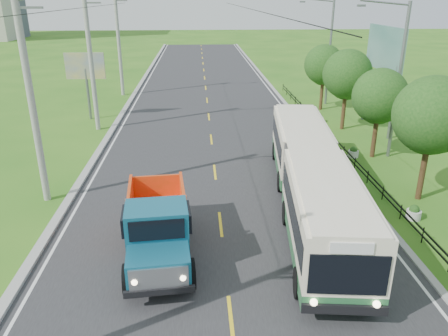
{
  "coord_description": "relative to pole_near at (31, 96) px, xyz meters",
  "views": [
    {
      "loc": [
        -0.86,
        -10.71,
        9.29
      ],
      "look_at": [
        0.26,
        7.85,
        1.9
      ],
      "focal_mm": 35.0,
      "sensor_mm": 36.0,
      "label": 1
    }
  ],
  "objects": [
    {
      "name": "ground",
      "position": [
        8.26,
        -9.0,
        -5.09
      ],
      "size": [
        240.0,
        240.0,
        0.0
      ],
      "primitive_type": "plane",
      "color": "#2B6718",
      "rests_on": "ground"
    },
    {
      "name": "road",
      "position": [
        8.26,
        11.0,
        -5.08
      ],
      "size": [
        14.0,
        120.0,
        0.02
      ],
      "primitive_type": "cube",
      "color": "#28282B",
      "rests_on": "ground"
    },
    {
      "name": "curb_left",
      "position": [
        1.06,
        11.0,
        -5.02
      ],
      "size": [
        0.4,
        120.0,
        0.15
      ],
      "primitive_type": "cube",
      "color": "#9E9E99",
      "rests_on": "ground"
    },
    {
      "name": "curb_right",
      "position": [
        15.41,
        11.0,
        -5.04
      ],
      "size": [
        0.3,
        120.0,
        0.1
      ],
      "primitive_type": "cube",
      "color": "#9E9E99",
      "rests_on": "ground"
    },
    {
      "name": "edge_line_left",
      "position": [
        1.61,
        11.0,
        -5.07
      ],
      "size": [
        0.12,
        120.0,
        0.0
      ],
      "primitive_type": "cube",
      "color": "silver",
      "rests_on": "road"
    },
    {
      "name": "edge_line_right",
      "position": [
        14.91,
        11.0,
        -5.07
      ],
      "size": [
        0.12,
        120.0,
        0.0
      ],
      "primitive_type": "cube",
      "color": "silver",
      "rests_on": "road"
    },
    {
      "name": "centre_dash",
      "position": [
        8.26,
        -9.0,
        -5.07
      ],
      "size": [
        0.12,
        2.2,
        0.0
      ],
      "primitive_type": "cube",
      "color": "yellow",
      "rests_on": "road"
    },
    {
      "name": "railing_right",
      "position": [
        16.26,
        5.0,
        -4.79
      ],
      "size": [
        0.04,
        40.0,
        0.6
      ],
      "primitive_type": "cube",
      "color": "black",
      "rests_on": "ground"
    },
    {
      "name": "pole_near",
      "position": [
        0.0,
        0.0,
        0.0
      ],
      "size": [
        3.51,
        0.32,
        10.0
      ],
      "color": "gray",
      "rests_on": "ground"
    },
    {
      "name": "pole_mid",
      "position": [
        0.0,
        12.0,
        0.0
      ],
      "size": [
        3.51,
        0.32,
        10.0
      ],
      "color": "gray",
      "rests_on": "ground"
    },
    {
      "name": "pole_far",
      "position": [
        0.0,
        24.0,
        0.0
      ],
      "size": [
        3.51,
        0.32,
        10.0
      ],
      "color": "gray",
      "rests_on": "ground"
    },
    {
      "name": "tree_third",
      "position": [
        18.12,
        -0.86,
        -1.11
      ],
      "size": [
        3.6,
        3.62,
        6.0
      ],
      "color": "#382314",
      "rests_on": "ground"
    },
    {
      "name": "tree_fourth",
      "position": [
        18.12,
        5.14,
        -1.51
      ],
      "size": [
        3.24,
        3.31,
        5.4
      ],
      "color": "#382314",
      "rests_on": "ground"
    },
    {
      "name": "tree_fifth",
      "position": [
        18.12,
        11.14,
        -1.24
      ],
      "size": [
        3.48,
        3.52,
        5.8
      ],
      "color": "#382314",
      "rests_on": "ground"
    },
    {
      "name": "tree_back",
      "position": [
        18.12,
        17.14,
        -1.44
      ],
      "size": [
        3.3,
        3.36,
        5.5
      ],
      "color": "#382314",
      "rests_on": "ground"
    },
    {
      "name": "streetlight_mid",
      "position": [
        18.9,
        5.0,
        -0.19
      ],
      "size": [
        3.02,
        0.2,
        9.07
      ],
      "color": "slate",
      "rests_on": "ground"
    },
    {
      "name": "streetlight_far",
      "position": [
        18.9,
        19.0,
        -0.19
      ],
      "size": [
        3.02,
        0.2,
        9.07
      ],
      "color": "slate",
      "rests_on": "ground"
    },
    {
      "name": "planter_near",
      "position": [
        16.86,
        -3.0,
        -4.81
      ],
      "size": [
        0.64,
        0.64,
        0.67
      ],
      "color": "silver",
      "rests_on": "ground"
    },
    {
      "name": "planter_mid",
      "position": [
        16.86,
        5.0,
        -4.81
      ],
      "size": [
        0.64,
        0.64,
        0.67
      ],
      "color": "silver",
      "rests_on": "ground"
    },
    {
      "name": "planter_far",
      "position": [
        16.86,
        13.0,
        -4.81
      ],
      "size": [
        0.64,
        0.64,
        0.67
      ],
      "color": "silver",
      "rests_on": "ground"
    },
    {
      "name": "billboard_left",
      "position": [
        -1.24,
        15.0,
        -1.23
      ],
      "size": [
        3.0,
        0.2,
        5.2
      ],
      "color": "slate",
      "rests_on": "ground"
    },
    {
      "name": "billboard_right",
      "position": [
        20.56,
        11.0,
        0.25
      ],
      "size": [
        0.24,
        6.0,
        7.3
      ],
      "color": "slate",
      "rests_on": "ground"
    },
    {
      "name": "bus",
      "position": [
        12.42,
        -1.79,
        -3.28
      ],
      "size": [
        4.22,
        15.84,
        3.02
      ],
      "rotation": [
        0.0,
        0.0,
        -0.11
      ],
      "color": "#286437",
      "rests_on": "ground"
    },
    {
      "name": "dump_truck",
      "position": [
        5.8,
        -5.34,
        -3.66
      ],
      "size": [
        2.81,
        6.19,
        2.53
      ],
      "rotation": [
        0.0,
        0.0,
        0.09
      ],
      "color": "#12556F",
      "rests_on": "ground"
    }
  ]
}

